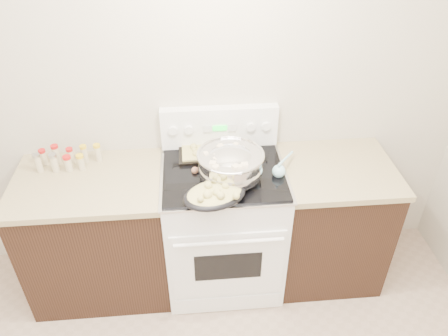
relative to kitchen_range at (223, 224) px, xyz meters
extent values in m
cube|color=beige|center=(-0.35, 0.35, 0.86)|extent=(4.00, 0.05, 2.70)
cube|color=black|center=(-0.83, 0.01, -0.05)|extent=(0.90, 0.64, 0.88)
cube|color=brown|center=(-0.83, 0.01, 0.41)|extent=(0.93, 0.67, 0.04)
cube|color=black|center=(0.73, 0.01, -0.05)|extent=(0.70, 0.64, 0.88)
cube|color=brown|center=(0.73, 0.01, 0.41)|extent=(0.73, 0.67, 0.04)
cube|color=white|center=(0.00, 0.00, -0.03)|extent=(0.76, 0.66, 0.92)
cube|color=white|center=(0.00, -0.34, -0.04)|extent=(0.70, 0.01, 0.55)
cube|color=black|center=(0.00, -0.35, -0.04)|extent=(0.42, 0.01, 0.22)
cylinder|color=white|center=(0.00, -0.38, 0.21)|extent=(0.65, 0.02, 0.02)
cube|color=white|center=(0.00, -0.34, -0.41)|extent=(0.70, 0.01, 0.14)
cube|color=silver|center=(0.00, 0.00, 0.44)|extent=(0.78, 0.68, 0.01)
cube|color=black|center=(0.00, 0.00, 0.45)|extent=(0.74, 0.64, 0.01)
cube|color=white|center=(0.00, 0.29, 0.59)|extent=(0.76, 0.07, 0.28)
cylinder|color=white|center=(-0.30, 0.24, 0.61)|extent=(0.06, 0.02, 0.06)
cylinder|color=white|center=(-0.20, 0.24, 0.61)|extent=(0.06, 0.02, 0.06)
cylinder|color=white|center=(0.20, 0.24, 0.61)|extent=(0.06, 0.02, 0.06)
cylinder|color=white|center=(0.30, 0.24, 0.61)|extent=(0.06, 0.02, 0.06)
cube|color=#19E533|center=(0.00, 0.25, 0.61)|extent=(0.09, 0.00, 0.04)
cube|color=silver|center=(-0.08, 0.25, 0.61)|extent=(0.05, 0.00, 0.05)
cube|color=silver|center=(0.08, 0.25, 0.61)|extent=(0.05, 0.00, 0.05)
ellipsoid|color=silver|center=(0.04, -0.08, 0.53)|extent=(0.51, 0.51, 0.23)
cylinder|color=silver|center=(0.04, -0.08, 0.46)|extent=(0.21, 0.21, 0.01)
torus|color=silver|center=(0.04, -0.08, 0.63)|extent=(0.40, 0.40, 0.02)
cylinder|color=silver|center=(0.04, -0.08, 0.56)|extent=(0.37, 0.37, 0.13)
cylinder|color=brown|center=(0.04, -0.08, 0.61)|extent=(0.35, 0.35, 0.00)
cube|color=beige|center=(-0.01, 0.00, 0.62)|extent=(0.04, 0.04, 0.02)
cube|color=beige|center=(0.07, -0.21, 0.62)|extent=(0.03, 0.03, 0.03)
cube|color=beige|center=(-0.02, 0.00, 0.62)|extent=(0.05, 0.05, 0.03)
cube|color=beige|center=(0.10, -0.20, 0.62)|extent=(0.04, 0.04, 0.03)
cube|color=beige|center=(-0.06, -0.20, 0.62)|extent=(0.04, 0.04, 0.03)
cube|color=beige|center=(0.05, -0.21, 0.62)|extent=(0.05, 0.05, 0.03)
cube|color=beige|center=(-0.04, -0.08, 0.62)|extent=(0.04, 0.04, 0.03)
cube|color=beige|center=(-0.02, -0.08, 0.62)|extent=(0.04, 0.04, 0.03)
cube|color=beige|center=(-0.11, -0.06, 0.62)|extent=(0.03, 0.03, 0.02)
cube|color=beige|center=(0.08, 0.02, 0.62)|extent=(0.04, 0.04, 0.02)
cube|color=beige|center=(-0.05, -0.12, 0.62)|extent=(0.04, 0.04, 0.03)
cube|color=beige|center=(-0.01, 0.02, 0.62)|extent=(0.03, 0.03, 0.02)
cube|color=beige|center=(-0.02, -0.05, 0.62)|extent=(0.05, 0.05, 0.03)
cube|color=beige|center=(-0.01, -0.12, 0.62)|extent=(0.05, 0.05, 0.03)
cube|color=beige|center=(0.06, -0.16, 0.62)|extent=(0.03, 0.03, 0.02)
cube|color=beige|center=(-0.07, -0.17, 0.62)|extent=(0.04, 0.04, 0.03)
cube|color=beige|center=(-0.06, -0.20, 0.62)|extent=(0.04, 0.04, 0.03)
ellipsoid|color=black|center=(-0.07, -0.28, 0.49)|extent=(0.43, 0.36, 0.08)
ellipsoid|color=tan|center=(-0.07, -0.28, 0.51)|extent=(0.39, 0.32, 0.06)
sphere|color=tan|center=(0.04, -0.36, 0.54)|extent=(0.04, 0.04, 0.04)
sphere|color=tan|center=(-0.01, -0.26, 0.54)|extent=(0.04, 0.04, 0.04)
sphere|color=tan|center=(-0.04, -0.35, 0.54)|extent=(0.05, 0.05, 0.05)
sphere|color=tan|center=(-0.11, -0.26, 0.54)|extent=(0.04, 0.04, 0.04)
sphere|color=tan|center=(-0.12, -0.33, 0.54)|extent=(0.05, 0.05, 0.05)
sphere|color=tan|center=(-0.15, -0.37, 0.54)|extent=(0.04, 0.04, 0.04)
sphere|color=tan|center=(-0.06, -0.32, 0.54)|extent=(0.05, 0.05, 0.05)
sphere|color=tan|center=(0.03, -0.21, 0.54)|extent=(0.04, 0.04, 0.04)
cube|color=black|center=(-0.06, 0.21, 0.46)|extent=(0.43, 0.31, 0.02)
cube|color=tan|center=(-0.06, 0.21, 0.48)|extent=(0.39, 0.26, 0.02)
sphere|color=tan|center=(0.08, 0.24, 0.49)|extent=(0.03, 0.03, 0.03)
sphere|color=tan|center=(-0.03, 0.26, 0.49)|extent=(0.04, 0.04, 0.04)
sphere|color=tan|center=(0.04, 0.13, 0.49)|extent=(0.04, 0.04, 0.04)
sphere|color=tan|center=(-0.07, 0.23, 0.49)|extent=(0.04, 0.04, 0.04)
sphere|color=tan|center=(-0.14, 0.13, 0.49)|extent=(0.04, 0.04, 0.04)
sphere|color=tan|center=(-0.03, 0.20, 0.49)|extent=(0.05, 0.05, 0.05)
sphere|color=tan|center=(-0.17, 0.19, 0.49)|extent=(0.03, 0.03, 0.03)
sphere|color=tan|center=(0.04, 0.13, 0.49)|extent=(0.03, 0.03, 0.03)
sphere|color=tan|center=(-0.16, 0.14, 0.49)|extent=(0.04, 0.04, 0.04)
sphere|color=tan|center=(-0.17, 0.22, 0.49)|extent=(0.05, 0.05, 0.05)
cylinder|color=#AE724F|center=(-0.11, 0.09, 0.46)|extent=(0.14, 0.20, 0.01)
sphere|color=#AE724F|center=(-0.17, 0.00, 0.47)|extent=(0.04, 0.04, 0.04)
sphere|color=#9CD8E9|center=(0.33, -0.08, 0.48)|extent=(0.08, 0.08, 0.08)
cylinder|color=#9CD8E9|center=(0.39, 0.01, 0.51)|extent=(0.15, 0.23, 0.07)
cylinder|color=#BFB28C|center=(-1.12, 0.20, 0.48)|extent=(0.04, 0.04, 0.09)
cylinder|color=#B21414|center=(-1.12, 0.20, 0.53)|extent=(0.04, 0.04, 0.02)
cylinder|color=#BFB28C|center=(-1.04, 0.21, 0.49)|extent=(0.04, 0.04, 0.11)
cylinder|color=#B21414|center=(-1.04, 0.21, 0.55)|extent=(0.05, 0.05, 0.02)
cylinder|color=#BFB28C|center=(-0.96, 0.20, 0.48)|extent=(0.04, 0.04, 0.09)
cylinder|color=#B21414|center=(-0.96, 0.20, 0.53)|extent=(0.04, 0.04, 0.02)
cylinder|color=#BFB28C|center=(-0.87, 0.20, 0.48)|extent=(0.04, 0.04, 0.10)
cylinder|color=gold|center=(-0.87, 0.20, 0.54)|extent=(0.04, 0.04, 0.02)
cylinder|color=#BFB28C|center=(-0.79, 0.21, 0.48)|extent=(0.04, 0.04, 0.10)
cylinder|color=gold|center=(-0.79, 0.21, 0.54)|extent=(0.04, 0.04, 0.02)
cylinder|color=#BFB28C|center=(-1.13, 0.12, 0.49)|extent=(0.04, 0.04, 0.11)
cylinder|color=#B2B2B7|center=(-1.13, 0.12, 0.55)|extent=(0.04, 0.04, 0.02)
cylinder|color=#BFB28C|center=(-1.04, 0.12, 0.48)|extent=(0.05, 0.05, 0.11)
cylinder|color=#B2B2B7|center=(-1.04, 0.12, 0.55)|extent=(0.05, 0.05, 0.02)
cylinder|color=#BFB28C|center=(-0.95, 0.11, 0.48)|extent=(0.05, 0.05, 0.09)
cylinder|color=#B21414|center=(-0.95, 0.11, 0.53)|extent=(0.05, 0.05, 0.02)
cylinder|color=#BFB28C|center=(-0.88, 0.13, 0.47)|extent=(0.04, 0.04, 0.09)
cylinder|color=gold|center=(-0.88, 0.13, 0.53)|extent=(0.05, 0.05, 0.02)
camera|label=1|loc=(-0.19, -2.17, 2.04)|focal=35.00mm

